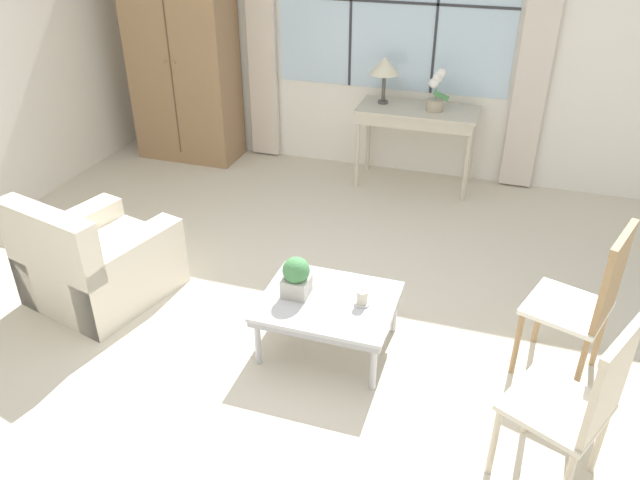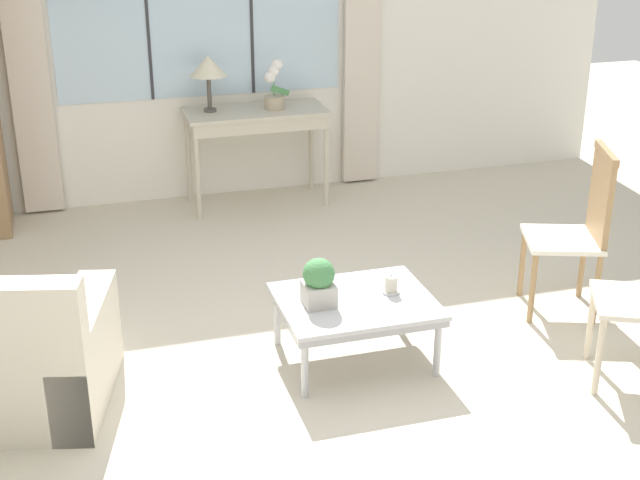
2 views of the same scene
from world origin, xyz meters
The scene contains 12 objects.
ground_plane centered at (0.00, 0.00, 0.00)m, with size 14.00×14.00×0.00m, color beige.
wall_back_windowed centered at (0.00, 3.02, 1.41)m, with size 7.20×0.14×2.80m.
armoire centered at (-2.12, 2.69, 1.13)m, with size 1.14×0.58×2.24m.
console_table centered at (0.36, 2.68, 0.70)m, with size 1.13×0.53×0.79m.
table_lamp centered at (0.00, 2.73, 1.14)m, with size 0.29×0.29×0.44m.
potted_orchid centered at (0.51, 2.67, 0.95)m, with size 0.21×0.17×0.40m.
armchair_upholstered centered at (-1.47, 0.05, 0.27)m, with size 1.02×1.06×0.84m.
side_chair_wooden centered at (1.80, 0.20, 0.59)m, with size 0.56×0.56×1.05m.
accent_chair_wooden centered at (1.74, -0.66, 0.57)m, with size 0.59×0.59×1.01m.
coffee_table centered at (0.30, 0.00, 0.34)m, with size 0.84×0.69×0.38m.
potted_plant_small centered at (0.09, -0.01, 0.51)m, with size 0.17×0.17×0.27m.
pillar_candle centered at (0.51, 0.02, 0.43)m, with size 0.10×0.10×0.11m.
Camera 1 is at (1.23, -3.07, 2.69)m, focal length 35.00 mm.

